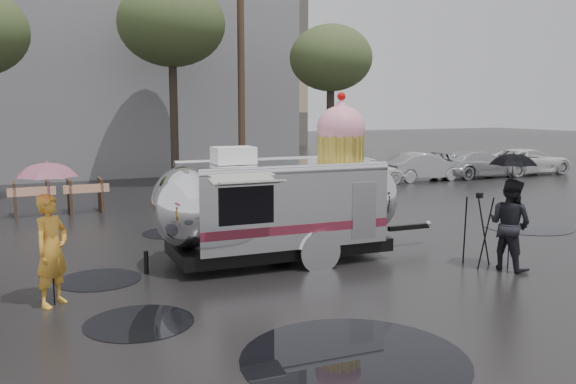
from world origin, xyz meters
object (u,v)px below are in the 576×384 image
airstream_trailer (283,201)px  person_left (52,250)px  tripod (478,223)px  person_right (510,224)px

airstream_trailer → person_left: (-4.55, -1.14, -0.34)m
airstream_trailer → tripod: size_ratio=4.42×
person_left → tripod: bearing=-51.7°
airstream_trailer → person_right: size_ratio=3.68×
person_left → person_right: size_ratio=1.01×
airstream_trailer → person_right: bearing=-32.8°
person_left → person_right: bearing=-54.5°
person_left → tripod: 7.93m
tripod → person_left: bearing=149.8°
person_right → tripod: 0.59m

